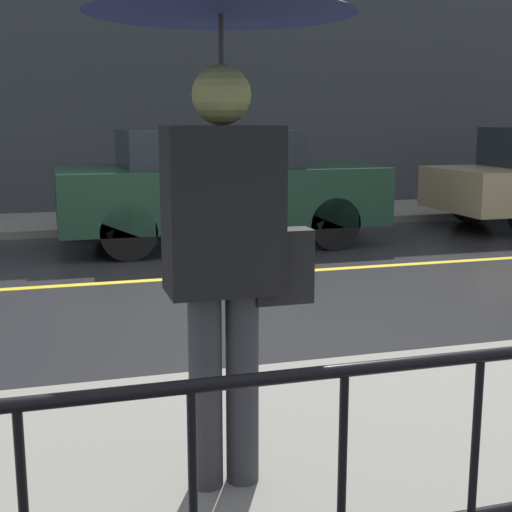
% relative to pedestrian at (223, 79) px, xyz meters
% --- Properties ---
extents(ground_plane, '(80.00, 80.00, 0.00)m').
position_rel_pedestrian_xyz_m(ground_plane, '(0.25, 4.35, -1.75)').
color(ground_plane, '#262628').
extents(sidewalk_near, '(28.00, 2.67, 0.11)m').
position_rel_pedestrian_xyz_m(sidewalk_near, '(0.25, 0.01, -1.70)').
color(sidewalk_near, gray).
rests_on(sidewalk_near, ground_plane).
extents(sidewalk_far, '(28.00, 2.02, 0.11)m').
position_rel_pedestrian_xyz_m(sidewalk_far, '(0.25, 8.36, -1.70)').
color(sidewalk_far, gray).
rests_on(sidewalk_far, ground_plane).
extents(lane_marking, '(25.20, 0.12, 0.01)m').
position_rel_pedestrian_xyz_m(lane_marking, '(0.25, 4.35, -1.75)').
color(lane_marking, gold).
rests_on(lane_marking, ground_plane).
extents(building_storefront, '(28.00, 0.30, 6.52)m').
position_rel_pedestrian_xyz_m(building_storefront, '(0.25, 9.52, 1.51)').
color(building_storefront, '#383D42').
rests_on(building_storefront, ground_plane).
extents(railing_foreground, '(12.00, 0.04, 0.88)m').
position_rel_pedestrian_xyz_m(railing_foreground, '(0.25, -1.08, -1.08)').
color(railing_foreground, black).
rests_on(railing_foreground, sidewalk_near).
extents(pedestrian, '(1.02, 1.02, 2.11)m').
position_rel_pedestrian_xyz_m(pedestrian, '(0.00, 0.00, 0.00)').
color(pedestrian, '#333338').
rests_on(pedestrian, sidewalk_near).
extents(car_dark_green, '(4.08, 1.87, 1.47)m').
position_rel_pedestrian_xyz_m(car_dark_green, '(1.42, 6.30, -0.99)').
color(car_dark_green, '#193828').
rests_on(car_dark_green, ground_plane).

